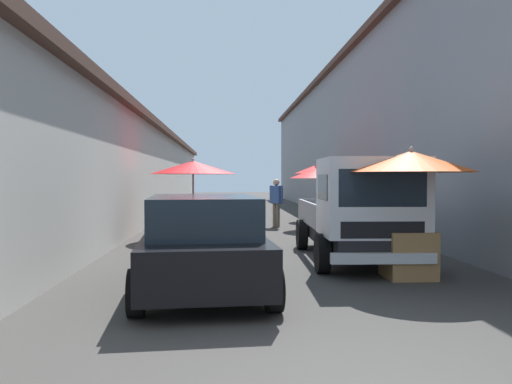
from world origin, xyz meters
The scene contains 10 objects.
ground centered at (13.50, 0.00, 0.00)m, with size 90.00×90.00×0.00m, color #3D3A38.
building_left_whitewash centered at (15.75, 7.28, 1.96)m, with size 49.80×7.50×3.90m.
building_right_concrete centered at (15.75, -7.28, 3.44)m, with size 49.80×7.50×6.86m.
fruit_stall_near_left centered at (16.94, -2.79, 1.81)m, with size 2.22×2.22×2.42m.
fruit_stall_far_right centered at (11.06, 2.00, 1.73)m, with size 2.43×2.43×2.28m.
fruit_stall_near_right centered at (4.89, -2.03, 1.61)m, with size 2.12×2.12×2.25m.
fruit_stall_mid_lane centered at (13.46, -2.17, 1.62)m, with size 2.14×2.14×2.19m.
hatchback_car centered at (4.21, 1.41, 0.74)m, with size 4.03×2.17×1.45m.
delivery_truck centered at (6.21, -1.57, 1.04)m, with size 4.97×2.09×2.08m.
vendor_by_crates centered at (14.20, -0.71, 0.98)m, with size 0.56×0.44×1.68m.
Camera 1 is at (-3.42, 1.07, 1.72)m, focal length 35.53 mm.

